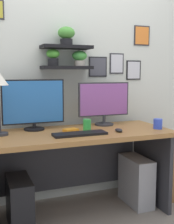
% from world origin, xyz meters
% --- Properties ---
extents(ground_plane, '(8.00, 8.00, 0.00)m').
position_xyz_m(ground_plane, '(0.00, 0.00, 0.00)').
color(ground_plane, gray).
extents(back_wall_assembly, '(4.40, 0.24, 2.70)m').
position_xyz_m(back_wall_assembly, '(0.00, 0.44, 1.35)').
color(back_wall_assembly, silver).
rests_on(back_wall_assembly, ground).
extents(desk, '(1.61, 0.68, 0.75)m').
position_xyz_m(desk, '(0.00, 0.05, 0.54)').
color(desk, '#9E6B38').
rests_on(desk, ground).
extents(monitor_left, '(0.55, 0.18, 0.44)m').
position_xyz_m(monitor_left, '(-0.34, 0.22, 0.98)').
color(monitor_left, black).
rests_on(monitor_left, desk).
extents(monitor_right, '(0.51, 0.18, 0.41)m').
position_xyz_m(monitor_right, '(0.34, 0.22, 0.97)').
color(monitor_right, '#2D2D33').
rests_on(monitor_right, desk).
extents(keyboard, '(0.44, 0.14, 0.02)m').
position_xyz_m(keyboard, '(-0.03, -0.14, 0.76)').
color(keyboard, black).
rests_on(keyboard, desk).
extents(computer_mouse, '(0.06, 0.09, 0.03)m').
position_xyz_m(computer_mouse, '(0.32, -0.14, 0.77)').
color(computer_mouse, black).
rests_on(computer_mouse, desk).
extents(coffee_mug, '(0.08, 0.08, 0.09)m').
position_xyz_m(coffee_mug, '(0.71, -0.13, 0.80)').
color(coffee_mug, blue).
rests_on(coffee_mug, desk).
extents(pen_cup, '(0.07, 0.07, 0.10)m').
position_xyz_m(pen_cup, '(0.09, 0.02, 0.80)').
color(pen_cup, green).
rests_on(pen_cup, desk).
extents(scissors_tray, '(0.14, 0.11, 0.02)m').
position_xyz_m(scissors_tray, '(-0.06, 0.02, 0.76)').
color(scissors_tray, orange).
rests_on(scissors_tray, desk).
extents(drawer_cabinet, '(0.44, 0.50, 0.55)m').
position_xyz_m(drawer_cabinet, '(1.06, 0.14, 0.28)').
color(drawer_cabinet, brown).
rests_on(drawer_cabinet, ground).
extents(computer_tower_left, '(0.18, 0.40, 0.41)m').
position_xyz_m(computer_tower_left, '(-0.52, -0.03, 0.20)').
color(computer_tower_left, black).
rests_on(computer_tower_left, ground).
extents(computer_tower_right, '(0.18, 0.40, 0.45)m').
position_xyz_m(computer_tower_right, '(0.59, 0.01, 0.23)').
color(computer_tower_right, '#99999E').
rests_on(computer_tower_right, ground).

